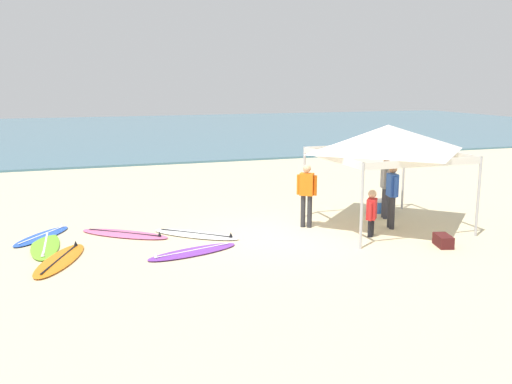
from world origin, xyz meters
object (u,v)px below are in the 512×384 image
surfboard_white (196,234)px  surfboard_pink (125,234)px  surfboard_orange (60,260)px  surfboard_blue (42,236)px  canopy_tent (388,138)px  gear_bag_near_tent (443,241)px  surfboard_purple (193,252)px  person_orange (307,191)px  person_blue (392,192)px  person_red (372,211)px  surfboard_lime (45,246)px  cooler_box (383,206)px  person_grey (386,184)px

surfboard_white → surfboard_pink: bearing=159.6°
surfboard_orange → surfboard_pink: (1.57, 1.71, -0.00)m
surfboard_blue → surfboard_white: (3.72, -1.11, -0.00)m
canopy_tent → gear_bag_near_tent: bearing=-81.6°
surfboard_purple → person_orange: size_ratio=1.37×
canopy_tent → person_blue: (0.05, -0.25, -1.40)m
person_red → gear_bag_near_tent: size_ratio=2.00×
surfboard_blue → surfboard_lime: (0.10, -0.91, -0.00)m
surfboard_orange → surfboard_white: bearing=18.0°
canopy_tent → surfboard_orange: 8.68m
surfboard_purple → gear_bag_near_tent: (5.78, -1.41, 0.10)m
surfboard_white → surfboard_lime: 3.63m
surfboard_purple → cooler_box: 6.67m
surfboard_blue → surfboard_purple: (3.31, -2.54, -0.00)m
person_grey → gear_bag_near_tent: (-0.19, -2.92, -0.85)m
surfboard_white → surfboard_pink: (-1.72, 0.64, -0.00)m
cooler_box → person_grey: bearing=-117.5°
surfboard_blue → surfboard_lime: 0.92m
person_grey → cooler_box: bearing=62.5°
surfboard_purple → person_blue: bearing=4.8°
canopy_tent → surfboard_blue: 9.27m
surfboard_orange → gear_bag_near_tent: size_ratio=4.18×
person_blue → person_red: size_ratio=1.43×
person_red → gear_bag_near_tent: bearing=-49.3°
canopy_tent → surfboard_orange: bearing=-177.6°
canopy_tent → person_grey: size_ratio=2.00×
surfboard_purple → surfboard_orange: bearing=172.9°
surfboard_pink → gear_bag_near_tent: size_ratio=3.94×
surfboard_pink → canopy_tent: bearing=-11.3°
person_grey → person_orange: same height
surfboard_orange → cooler_box: bearing=11.1°
surfboard_lime → person_blue: (8.73, -1.16, 0.95)m
surfboard_pink → gear_bag_near_tent: (7.09, -3.48, 0.10)m
surfboard_lime → person_grey: (9.19, -0.11, 0.95)m
surfboard_blue → person_blue: size_ratio=1.14×
surfboard_purple → person_orange: person_orange is taller
surfboard_lime → person_orange: size_ratio=1.41×
surfboard_blue → person_grey: bearing=-6.3°
cooler_box → person_orange: bearing=-163.4°
person_blue → cooler_box: 2.02m
canopy_tent → surfboard_lime: (-8.68, 0.91, -2.35)m
surfboard_lime → person_blue: person_blue is taller
surfboard_purple → gear_bag_near_tent: gear_bag_near_tent is taller
surfboard_blue → surfboard_lime: size_ratio=0.80×
canopy_tent → person_red: size_ratio=2.86×
surfboard_orange → surfboard_purple: 2.90m
gear_bag_near_tent → surfboard_blue: bearing=156.5°
surfboard_white → person_blue: person_blue is taller
canopy_tent → person_orange: bearing=164.3°
surfboard_pink → person_orange: person_orange is taller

